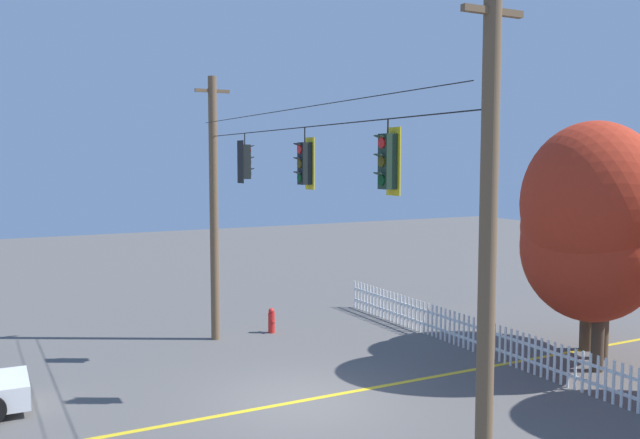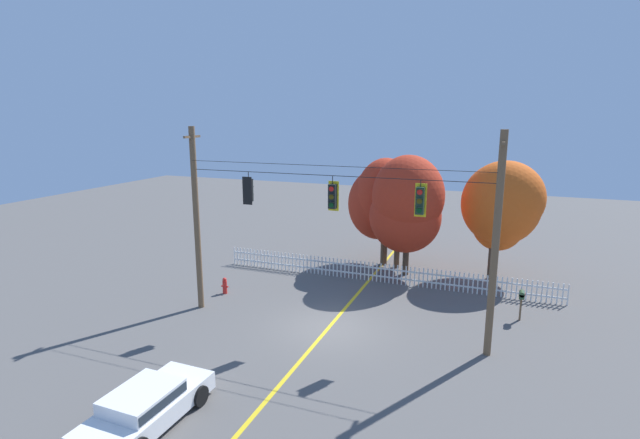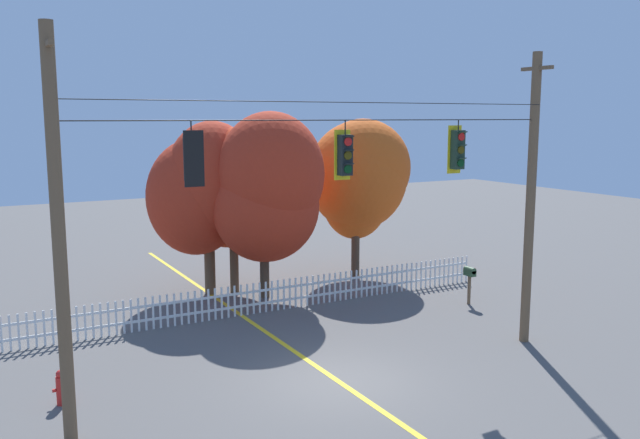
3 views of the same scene
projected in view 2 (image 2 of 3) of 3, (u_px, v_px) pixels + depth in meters
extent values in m
plane|color=#565451|center=(328.00, 328.00, 20.19)|extent=(80.00, 80.00, 0.00)
cube|color=gold|center=(328.00, 328.00, 20.19)|extent=(0.16, 36.00, 0.01)
cylinder|color=brown|center=(197.00, 220.00, 21.53)|extent=(0.27, 0.27, 8.26)
cylinder|color=brown|center=(495.00, 248.00, 17.10)|extent=(0.27, 0.27, 8.26)
cube|color=brown|center=(192.00, 137.00, 20.74)|extent=(0.10, 1.10, 0.10)
cube|color=brown|center=(504.00, 143.00, 16.31)|extent=(0.10, 1.10, 0.10)
cylinder|color=black|center=(329.00, 175.00, 18.83)|extent=(12.38, 0.02, 0.02)
cylinder|color=black|center=(327.00, 166.00, 18.51)|extent=(12.38, 0.02, 0.02)
cylinder|color=black|center=(248.00, 175.00, 20.12)|extent=(0.03, 0.03, 0.31)
cube|color=black|center=(247.00, 191.00, 20.14)|extent=(0.43, 0.02, 1.17)
cube|color=black|center=(249.00, 190.00, 20.26)|extent=(0.30, 0.24, 0.95)
cylinder|color=red|center=(250.00, 182.00, 20.31)|extent=(0.20, 0.03, 0.20)
cube|color=black|center=(251.00, 180.00, 20.33)|extent=(0.22, 0.12, 0.06)
cylinder|color=#463B09|center=(250.00, 190.00, 20.38)|extent=(0.20, 0.03, 0.20)
cube|color=black|center=(251.00, 187.00, 20.39)|extent=(0.22, 0.12, 0.06)
cylinder|color=#073513|center=(251.00, 197.00, 20.45)|extent=(0.20, 0.03, 0.20)
cube|color=black|center=(251.00, 194.00, 20.46)|extent=(0.22, 0.12, 0.06)
cylinder|color=black|center=(333.00, 180.00, 18.81)|extent=(0.03, 0.03, 0.34)
cube|color=yellow|center=(334.00, 196.00, 19.07)|extent=(0.43, 0.02, 1.19)
cube|color=black|center=(332.00, 196.00, 18.95)|extent=(0.30, 0.24, 0.96)
cylinder|color=red|center=(331.00, 189.00, 18.76)|extent=(0.20, 0.03, 0.20)
cube|color=black|center=(331.00, 186.00, 18.69)|extent=(0.22, 0.12, 0.06)
cylinder|color=#463B09|center=(331.00, 197.00, 18.83)|extent=(0.20, 0.03, 0.20)
cube|color=black|center=(331.00, 194.00, 18.76)|extent=(0.22, 0.12, 0.06)
cylinder|color=#073513|center=(331.00, 205.00, 18.89)|extent=(0.20, 0.03, 0.20)
cube|color=black|center=(331.00, 202.00, 18.83)|extent=(0.22, 0.12, 0.06)
cylinder|color=black|center=(421.00, 183.00, 17.60)|extent=(0.03, 0.03, 0.27)
cube|color=yellow|center=(421.00, 200.00, 17.85)|extent=(0.43, 0.02, 1.25)
cube|color=#1E3323|center=(420.00, 201.00, 17.73)|extent=(0.30, 0.24, 1.01)
cylinder|color=red|center=(420.00, 192.00, 17.54)|extent=(0.20, 0.03, 0.20)
cube|color=#1E3323|center=(420.00, 189.00, 17.47)|extent=(0.22, 0.12, 0.06)
cylinder|color=#463B09|center=(419.00, 201.00, 17.61)|extent=(0.20, 0.03, 0.20)
cube|color=#1E3323|center=(419.00, 198.00, 17.55)|extent=(0.22, 0.12, 0.06)
cylinder|color=#073513|center=(419.00, 210.00, 17.68)|extent=(0.20, 0.03, 0.20)
cube|color=#1E3323|center=(419.00, 208.00, 17.62)|extent=(0.22, 0.12, 0.06)
cube|color=white|center=(235.00, 255.00, 28.75)|extent=(0.06, 0.04, 1.04)
cube|color=white|center=(238.00, 256.00, 28.67)|extent=(0.06, 0.04, 1.04)
cube|color=white|center=(241.00, 256.00, 28.59)|extent=(0.06, 0.04, 1.04)
cube|color=white|center=(244.00, 257.00, 28.51)|extent=(0.06, 0.04, 1.04)
cube|color=white|center=(248.00, 257.00, 28.43)|extent=(0.06, 0.04, 1.04)
cube|color=white|center=(251.00, 257.00, 28.35)|extent=(0.06, 0.04, 1.04)
cube|color=white|center=(254.00, 258.00, 28.27)|extent=(0.06, 0.04, 1.04)
cube|color=white|center=(258.00, 258.00, 28.20)|extent=(0.06, 0.04, 1.04)
cube|color=white|center=(261.00, 259.00, 28.12)|extent=(0.06, 0.04, 1.04)
cube|color=white|center=(265.00, 259.00, 28.04)|extent=(0.06, 0.04, 1.04)
cube|color=white|center=(268.00, 259.00, 27.96)|extent=(0.06, 0.04, 1.04)
cube|color=white|center=(272.00, 260.00, 27.88)|extent=(0.06, 0.04, 1.04)
cube|color=white|center=(275.00, 260.00, 27.80)|extent=(0.06, 0.04, 1.04)
cube|color=white|center=(279.00, 261.00, 27.72)|extent=(0.06, 0.04, 1.04)
cube|color=white|center=(282.00, 261.00, 27.65)|extent=(0.06, 0.04, 1.04)
cube|color=white|center=(286.00, 261.00, 27.57)|extent=(0.06, 0.04, 1.04)
cube|color=white|center=(289.00, 262.00, 27.49)|extent=(0.06, 0.04, 1.04)
cube|color=white|center=(293.00, 262.00, 27.41)|extent=(0.06, 0.04, 1.04)
cube|color=white|center=(296.00, 263.00, 27.33)|extent=(0.06, 0.04, 1.04)
cube|color=white|center=(300.00, 263.00, 27.25)|extent=(0.06, 0.04, 1.04)
cube|color=white|center=(304.00, 264.00, 27.17)|extent=(0.06, 0.04, 1.04)
cube|color=white|center=(307.00, 264.00, 27.10)|extent=(0.06, 0.04, 1.04)
cube|color=white|center=(311.00, 264.00, 27.02)|extent=(0.06, 0.04, 1.04)
cube|color=white|center=(315.00, 265.00, 26.94)|extent=(0.06, 0.04, 1.04)
cube|color=white|center=(318.00, 265.00, 26.86)|extent=(0.06, 0.04, 1.04)
cube|color=white|center=(322.00, 266.00, 26.78)|extent=(0.06, 0.04, 1.04)
cube|color=white|center=(326.00, 266.00, 26.70)|extent=(0.06, 0.04, 1.04)
cube|color=white|center=(330.00, 267.00, 26.62)|extent=(0.06, 0.04, 1.04)
cube|color=white|center=(333.00, 267.00, 26.55)|extent=(0.06, 0.04, 1.04)
cube|color=white|center=(337.00, 268.00, 26.47)|extent=(0.06, 0.04, 1.04)
cube|color=white|center=(341.00, 268.00, 26.39)|extent=(0.06, 0.04, 1.04)
cube|color=white|center=(345.00, 269.00, 26.31)|extent=(0.06, 0.04, 1.04)
cube|color=white|center=(349.00, 269.00, 26.23)|extent=(0.06, 0.04, 1.04)
cube|color=white|center=(353.00, 269.00, 26.15)|extent=(0.06, 0.04, 1.04)
cube|color=white|center=(357.00, 270.00, 26.07)|extent=(0.06, 0.04, 1.04)
cube|color=white|center=(361.00, 270.00, 26.00)|extent=(0.06, 0.04, 1.04)
cube|color=white|center=(365.00, 271.00, 25.92)|extent=(0.06, 0.04, 1.04)
cube|color=white|center=(369.00, 271.00, 25.84)|extent=(0.06, 0.04, 1.04)
cube|color=white|center=(373.00, 272.00, 25.76)|extent=(0.06, 0.04, 1.04)
cube|color=white|center=(377.00, 272.00, 25.68)|extent=(0.06, 0.04, 1.04)
cube|color=white|center=(381.00, 273.00, 25.60)|extent=(0.06, 0.04, 1.04)
cube|color=white|center=(385.00, 273.00, 25.52)|extent=(0.06, 0.04, 1.04)
cube|color=white|center=(389.00, 274.00, 25.45)|extent=(0.06, 0.04, 1.04)
cube|color=white|center=(393.00, 274.00, 25.37)|extent=(0.06, 0.04, 1.04)
cube|color=white|center=(398.00, 275.00, 25.29)|extent=(0.06, 0.04, 1.04)
cube|color=white|center=(402.00, 275.00, 25.21)|extent=(0.06, 0.04, 1.04)
cube|color=white|center=(406.00, 276.00, 25.13)|extent=(0.06, 0.04, 1.04)
cube|color=white|center=(410.00, 276.00, 25.05)|extent=(0.06, 0.04, 1.04)
cube|color=white|center=(415.00, 277.00, 24.97)|extent=(0.06, 0.04, 1.04)
cube|color=white|center=(419.00, 277.00, 24.90)|extent=(0.06, 0.04, 1.04)
cube|color=white|center=(423.00, 278.00, 24.82)|extent=(0.06, 0.04, 1.04)
cube|color=white|center=(428.00, 278.00, 24.74)|extent=(0.06, 0.04, 1.04)
cube|color=white|center=(432.00, 279.00, 24.66)|extent=(0.06, 0.04, 1.04)
cube|color=white|center=(436.00, 279.00, 24.58)|extent=(0.06, 0.04, 1.04)
cube|color=white|center=(441.00, 280.00, 24.50)|extent=(0.06, 0.04, 1.04)
cube|color=white|center=(445.00, 280.00, 24.42)|extent=(0.06, 0.04, 1.04)
cube|color=white|center=(450.00, 281.00, 24.35)|extent=(0.06, 0.04, 1.04)
cube|color=white|center=(455.00, 282.00, 24.27)|extent=(0.06, 0.04, 1.04)
cube|color=white|center=(459.00, 282.00, 24.19)|extent=(0.06, 0.04, 1.04)
cube|color=white|center=(464.00, 283.00, 24.11)|extent=(0.06, 0.04, 1.04)
cube|color=white|center=(468.00, 283.00, 24.03)|extent=(0.06, 0.04, 1.04)
cube|color=white|center=(473.00, 284.00, 23.95)|extent=(0.06, 0.04, 1.04)
cube|color=white|center=(478.00, 284.00, 23.87)|extent=(0.06, 0.04, 1.04)
cube|color=white|center=(482.00, 285.00, 23.80)|extent=(0.06, 0.04, 1.04)
cube|color=white|center=(487.00, 285.00, 23.72)|extent=(0.06, 0.04, 1.04)
cube|color=white|center=(492.00, 286.00, 23.64)|extent=(0.06, 0.04, 1.04)
cube|color=white|center=(497.00, 287.00, 23.56)|extent=(0.06, 0.04, 1.04)
cube|color=white|center=(502.00, 287.00, 23.48)|extent=(0.06, 0.04, 1.04)
cube|color=white|center=(507.00, 288.00, 23.40)|extent=(0.06, 0.04, 1.04)
cube|color=white|center=(512.00, 288.00, 23.32)|extent=(0.06, 0.04, 1.04)
cube|color=white|center=(517.00, 289.00, 23.25)|extent=(0.06, 0.04, 1.04)
cube|color=white|center=(522.00, 289.00, 23.17)|extent=(0.06, 0.04, 1.04)
cube|color=white|center=(527.00, 290.00, 23.09)|extent=(0.06, 0.04, 1.04)
cube|color=white|center=(532.00, 291.00, 23.01)|extent=(0.06, 0.04, 1.04)
cube|color=white|center=(537.00, 291.00, 22.93)|extent=(0.06, 0.04, 1.04)
cube|color=white|center=(542.00, 292.00, 22.85)|extent=(0.06, 0.04, 1.04)
cube|color=white|center=(547.00, 292.00, 22.77)|extent=(0.06, 0.04, 1.04)
cube|color=white|center=(552.00, 293.00, 22.70)|extent=(0.06, 0.04, 1.04)
cube|color=white|center=(557.00, 294.00, 22.62)|extent=(0.06, 0.04, 1.04)
cube|color=white|center=(563.00, 294.00, 22.54)|extent=(0.06, 0.04, 1.04)
cube|color=white|center=(568.00, 295.00, 22.46)|extent=(0.06, 0.04, 1.04)
cube|color=white|center=(381.00, 276.00, 25.67)|extent=(17.86, 0.03, 0.08)
cube|color=white|center=(381.00, 268.00, 25.58)|extent=(17.86, 0.03, 0.08)
cylinder|color=brown|center=(384.00, 245.00, 28.53)|extent=(0.39, 0.39, 2.41)
ellipsoid|color=#B22D19|center=(378.00, 204.00, 28.24)|extent=(3.56, 3.40, 4.22)
ellipsoid|color=#B22D19|center=(386.00, 196.00, 27.57)|extent=(3.43, 3.20, 4.35)
cylinder|color=brown|center=(397.00, 247.00, 27.96)|extent=(0.32, 0.32, 2.49)
ellipsoid|color=red|center=(400.00, 207.00, 27.91)|extent=(3.20, 2.71, 3.70)
ellipsoid|color=red|center=(390.00, 198.00, 27.22)|extent=(3.07, 2.92, 4.08)
cylinder|color=#473828|center=(406.00, 255.00, 26.73)|extent=(0.34, 0.34, 2.23)
ellipsoid|color=#B22D19|center=(405.00, 217.00, 25.94)|extent=(3.87, 3.23, 3.92)
ellipsoid|color=#B22D19|center=(410.00, 213.00, 26.00)|extent=(3.06, 2.87, 3.02)
ellipsoid|color=#B22D19|center=(408.00, 196.00, 25.56)|extent=(3.83, 3.53, 4.34)
cylinder|color=#473828|center=(491.00, 258.00, 26.01)|extent=(0.33, 0.33, 2.32)
ellipsoid|color=#DB5619|center=(499.00, 219.00, 25.81)|extent=(2.86, 2.36, 3.41)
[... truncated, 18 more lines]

